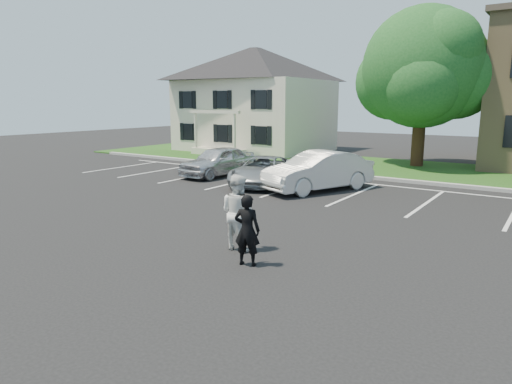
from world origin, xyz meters
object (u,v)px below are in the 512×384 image
car_white_sedan (318,171)px  house (255,100)px  man_white_shirt (238,212)px  car_silver_minivan (263,171)px  man_black_suit (247,230)px  tree (425,70)px  car_silver_west (218,161)px

car_white_sedan → house: bearing=156.3°
man_white_shirt → car_silver_minivan: size_ratio=0.42×
car_silver_minivan → man_white_shirt: bearing=-74.7°
man_black_suit → car_silver_minivan: bearing=-75.7°
tree → man_white_shirt: tree is taller
man_white_shirt → car_silver_west: bearing=-42.0°
house → man_black_suit: 25.41m
tree → car_white_sedan: tree is taller
man_black_suit → car_white_sedan: size_ratio=0.33×
man_white_shirt → car_silver_minivan: man_white_shirt is taller
man_black_suit → man_white_shirt: 1.19m
car_silver_west → car_white_sedan: car_white_sedan is taller
man_white_shirt → house: bearing=-50.0°
car_silver_west → car_white_sedan: 5.92m
car_silver_minivan → tree: bearing=52.9°
house → car_silver_west: size_ratio=2.37×
car_silver_west → car_silver_minivan: (3.27, -0.84, -0.11)m
tree → man_white_shirt: bearing=-89.0°
car_white_sedan → car_silver_west: bearing=-163.7°
man_black_suit → car_silver_minivan: 10.30m
car_silver_west → car_silver_minivan: size_ratio=0.96×
house → man_white_shirt: bearing=-56.7°
house → tree: bearing=-10.2°
car_silver_west → man_white_shirt: bearing=-44.1°
tree → car_silver_minivan: size_ratio=1.95×
man_white_shirt → car_silver_west: (-7.76, 8.83, -0.21)m
house → man_black_suit: (14.09, -20.93, -3.01)m
house → man_white_shirt: (13.23, -20.12, -2.88)m
tree → car_silver_west: 12.55m
tree → man_black_suit: 19.19m
tree → man_white_shirt: (0.30, -17.81, -4.40)m
house → car_silver_west: (5.47, -11.29, -3.09)m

